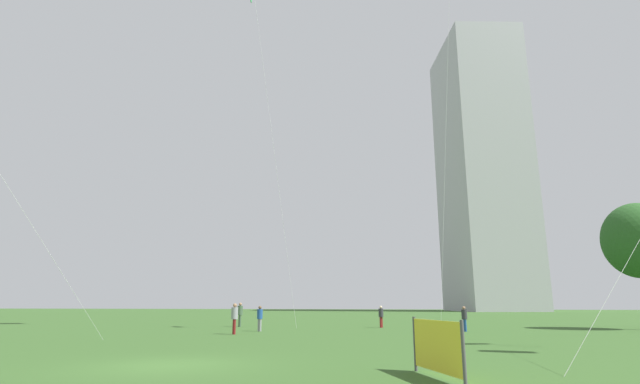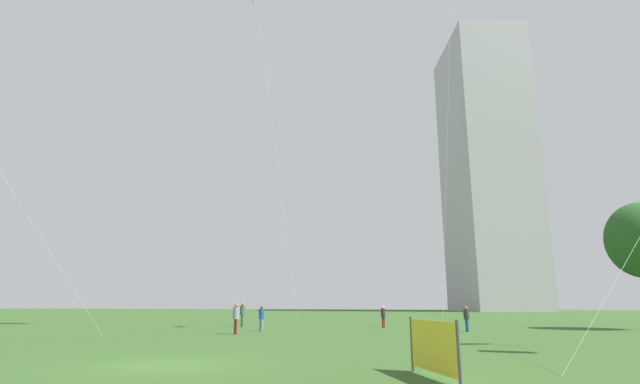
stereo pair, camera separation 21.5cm
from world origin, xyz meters
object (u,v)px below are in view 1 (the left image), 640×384
(event_banner, at_px, (437,346))
(person_standing_0, at_px, (240,313))
(person_standing_4, at_px, (464,317))
(person_standing_2, at_px, (381,315))
(park_tree_0, at_px, (638,241))
(person_standing_3, at_px, (260,317))
(person_standing_1, at_px, (235,316))
(distant_highrise_0, at_px, (482,171))

(event_banner, bearing_deg, person_standing_0, 119.77)
(person_standing_4, xyz_separation_m, event_banner, (-2.65, -20.24, -0.16))
(person_standing_0, distance_m, person_standing_2, 10.69)
(person_standing_0, height_order, park_tree_0, park_tree_0)
(person_standing_0, bearing_deg, person_standing_4, 42.73)
(person_standing_3, xyz_separation_m, park_tree_0, (25.32, 6.56, 5.10))
(park_tree_0, bearing_deg, person_standing_2, -179.14)
(person_standing_1, relative_size, distant_highrise_0, 0.03)
(person_standing_2, bearing_deg, person_standing_1, 166.97)
(park_tree_0, bearing_deg, person_standing_1, -159.32)
(person_standing_2, xyz_separation_m, person_standing_4, (5.52, -4.13, -0.01))
(person_standing_0, distance_m, event_banner, 27.26)
(person_standing_0, relative_size, event_banner, 0.72)
(person_standing_0, height_order, person_standing_2, person_standing_0)
(person_standing_2, height_order, park_tree_0, park_tree_0)
(person_standing_2, bearing_deg, distant_highrise_0, 12.73)
(person_standing_0, bearing_deg, event_banner, -5.56)
(person_standing_2, distance_m, park_tree_0, 18.73)
(person_standing_1, xyz_separation_m, distant_highrise_0, (28.52, 94.38, 33.15))
(person_standing_2, height_order, event_banner, person_standing_2)
(park_tree_0, relative_size, event_banner, 3.49)
(person_standing_3, xyz_separation_m, person_standing_4, (12.83, 2.16, -0.02))
(distant_highrise_0, bearing_deg, person_standing_0, -122.01)
(person_standing_0, distance_m, person_standing_4, 16.54)
(person_standing_2, xyz_separation_m, person_standing_3, (-7.30, -6.29, 0.01))
(event_banner, bearing_deg, person_standing_2, 96.72)
(park_tree_0, bearing_deg, event_banner, -121.58)
(person_standing_2, distance_m, event_banner, 24.54)
(person_standing_4, bearing_deg, distant_highrise_0, -26.43)
(person_standing_2, relative_size, event_banner, 0.63)
(park_tree_0, bearing_deg, person_standing_4, -160.61)
(person_standing_3, height_order, park_tree_0, park_tree_0)
(distant_highrise_0, xyz_separation_m, event_banner, (-17.84, -109.27, -33.42))
(person_standing_1, bearing_deg, park_tree_0, 81.45)
(person_standing_1, relative_size, person_standing_2, 1.11)
(person_standing_2, xyz_separation_m, park_tree_0, (18.02, 0.27, 5.11))
(distant_highrise_0, height_order, event_banner, distant_highrise_0)
(person_standing_4, height_order, park_tree_0, park_tree_0)
(person_standing_0, bearing_deg, park_tree_0, 56.62)
(person_standing_3, bearing_deg, person_standing_0, 156.73)
(person_standing_3, distance_m, park_tree_0, 26.65)
(distant_highrise_0, bearing_deg, person_standing_1, -118.70)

